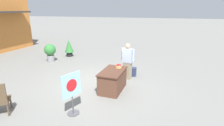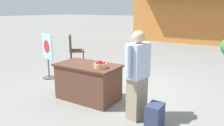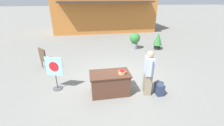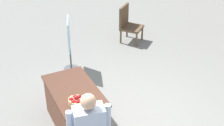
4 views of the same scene
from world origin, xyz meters
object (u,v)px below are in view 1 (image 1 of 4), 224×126
(person_visitor, at_px, (127,61))
(potted_plant_far_left, at_px, (69,47))
(apple_basket, at_px, (119,66))
(display_table, at_px, (113,80))
(backpack, at_px, (132,72))
(potted_plant_near_left, at_px, (50,51))
(poster_board, at_px, (72,92))

(person_visitor, relative_size, potted_plant_far_left, 1.46)
(apple_basket, bearing_deg, potted_plant_far_left, 52.24)
(apple_basket, bearing_deg, display_table, 165.55)
(backpack, relative_size, potted_plant_far_left, 0.38)
(apple_basket, distance_m, potted_plant_far_left, 5.70)
(potted_plant_near_left, relative_size, potted_plant_far_left, 0.96)
(potted_plant_far_left, bearing_deg, display_table, -131.54)
(person_visitor, bearing_deg, apple_basket, 1.83)
(potted_plant_far_left, bearing_deg, backpack, -114.47)
(apple_basket, height_order, backpack, apple_basket)
(potted_plant_near_left, distance_m, potted_plant_far_left, 1.50)
(backpack, relative_size, poster_board, 0.32)
(person_visitor, xyz_separation_m, poster_board, (-3.23, 0.84, -0.10))
(apple_basket, bearing_deg, person_visitor, -8.66)
(apple_basket, xyz_separation_m, person_visitor, (0.90, -0.14, -0.04))
(poster_board, distance_m, potted_plant_far_left, 6.95)
(apple_basket, height_order, potted_plant_far_left, potted_plant_far_left)
(potted_plant_near_left, bearing_deg, display_table, -117.11)
(potted_plant_near_left, bearing_deg, poster_board, -136.31)
(display_table, xyz_separation_m, poster_board, (-1.92, 0.60, 0.32))
(potted_plant_far_left, bearing_deg, apple_basket, -127.76)
(person_visitor, relative_size, backpack, 3.85)
(display_table, bearing_deg, apple_basket, -14.45)
(display_table, relative_size, potted_plant_far_left, 1.26)
(backpack, distance_m, poster_board, 3.81)
(apple_basket, xyz_separation_m, poster_board, (-2.33, 0.70, -0.14))
(display_table, relative_size, potted_plant_near_left, 1.32)
(potted_plant_near_left, bearing_deg, person_visitor, -102.75)
(potted_plant_near_left, bearing_deg, potted_plant_far_left, -14.26)
(person_visitor, relative_size, poster_board, 1.25)
(potted_plant_near_left, xyz_separation_m, potted_plant_far_left, (1.45, -0.37, -0.00))
(poster_board, relative_size, potted_plant_near_left, 1.22)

